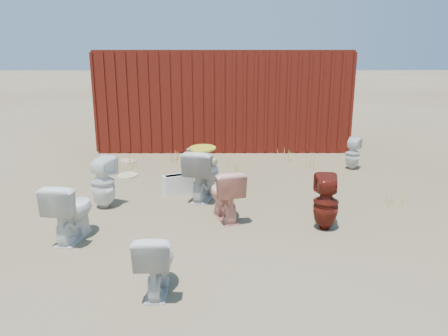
{
  "coord_description": "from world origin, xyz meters",
  "views": [
    {
      "loc": [
        -0.03,
        -6.19,
        2.38
      ],
      "look_at": [
        0.0,
        0.6,
        0.55
      ],
      "focal_mm": 35.0,
      "sensor_mm": 36.0,
      "label": 1
    }
  ],
  "objects_px": {
    "toilet_front_c": "(156,261)",
    "toilet_back_beige_left": "(203,171)",
    "toilet_back_beige_right": "(205,164)",
    "toilet_back_a": "(103,182)",
    "toilet_back_yellowlid": "(203,174)",
    "toilet_back_e": "(353,153)",
    "shipping_container": "(223,98)",
    "toilet_front_a": "(71,210)",
    "toilet_front_pink": "(225,194)",
    "toilet_front_maroon": "(326,202)",
    "loose_tank": "(178,185)"
  },
  "relations": [
    {
      "from": "toilet_front_c",
      "to": "toilet_back_beige_left",
      "type": "height_order",
      "value": "toilet_back_beige_left"
    },
    {
      "from": "toilet_back_beige_right",
      "to": "toilet_back_a",
      "type": "bearing_deg",
      "value": 66.14
    },
    {
      "from": "toilet_front_c",
      "to": "toilet_back_a",
      "type": "height_order",
      "value": "toilet_back_a"
    },
    {
      "from": "toilet_back_yellowlid",
      "to": "toilet_back_e",
      "type": "xyz_separation_m",
      "value": [
        3.01,
        1.85,
        -0.09
      ]
    },
    {
      "from": "toilet_back_beige_left",
      "to": "toilet_back_beige_right",
      "type": "bearing_deg",
      "value": -87.36
    },
    {
      "from": "shipping_container",
      "to": "toilet_front_a",
      "type": "bearing_deg",
      "value": -107.99
    },
    {
      "from": "shipping_container",
      "to": "toilet_back_e",
      "type": "xyz_separation_m",
      "value": [
        2.67,
        -2.64,
        -0.87
      ]
    },
    {
      "from": "toilet_front_pink",
      "to": "toilet_back_beige_left",
      "type": "height_order",
      "value": "toilet_front_pink"
    },
    {
      "from": "toilet_front_a",
      "to": "toilet_front_maroon",
      "type": "bearing_deg",
      "value": -165.38
    },
    {
      "from": "toilet_front_a",
      "to": "toilet_front_maroon",
      "type": "distance_m",
      "value": 3.38
    },
    {
      "from": "toilet_front_a",
      "to": "loose_tank",
      "type": "xyz_separation_m",
      "value": [
        1.2,
        1.8,
        -0.22
      ]
    },
    {
      "from": "loose_tank",
      "to": "toilet_back_beige_left",
      "type": "bearing_deg",
      "value": 7.95
    },
    {
      "from": "toilet_back_beige_left",
      "to": "toilet_back_beige_right",
      "type": "xyz_separation_m",
      "value": [
        0.01,
        0.49,
        0.02
      ]
    },
    {
      "from": "toilet_back_beige_right",
      "to": "toilet_back_yellowlid",
      "type": "relative_size",
      "value": 0.84
    },
    {
      "from": "toilet_front_c",
      "to": "toilet_back_beige_left",
      "type": "distance_m",
      "value": 3.38
    },
    {
      "from": "shipping_container",
      "to": "toilet_back_beige_left",
      "type": "height_order",
      "value": "shipping_container"
    },
    {
      "from": "toilet_back_beige_left",
      "to": "loose_tank",
      "type": "bearing_deg",
      "value": 35.7
    },
    {
      "from": "toilet_front_pink",
      "to": "toilet_back_beige_right",
      "type": "relative_size",
      "value": 1.07
    },
    {
      "from": "toilet_back_a",
      "to": "toilet_back_yellowlid",
      "type": "height_order",
      "value": "toilet_back_yellowlid"
    },
    {
      "from": "loose_tank",
      "to": "toilet_front_pink",
      "type": "bearing_deg",
      "value": -78.17
    },
    {
      "from": "shipping_container",
      "to": "toilet_back_a",
      "type": "distance_m",
      "value": 5.33
    },
    {
      "from": "toilet_back_beige_left",
      "to": "loose_tank",
      "type": "height_order",
      "value": "toilet_back_beige_left"
    },
    {
      "from": "toilet_front_pink",
      "to": "loose_tank",
      "type": "relative_size",
      "value": 1.51
    },
    {
      "from": "toilet_front_c",
      "to": "toilet_back_yellowlid",
      "type": "bearing_deg",
      "value": -97.57
    },
    {
      "from": "shipping_container",
      "to": "toilet_front_pink",
      "type": "relative_size",
      "value": 7.95
    },
    {
      "from": "toilet_front_pink",
      "to": "toilet_back_beige_right",
      "type": "bearing_deg",
      "value": -96.38
    },
    {
      "from": "toilet_back_a",
      "to": "toilet_back_yellowlid",
      "type": "bearing_deg",
      "value": -139.12
    },
    {
      "from": "toilet_front_a",
      "to": "toilet_back_beige_left",
      "type": "distance_m",
      "value": 2.63
    },
    {
      "from": "toilet_front_maroon",
      "to": "toilet_back_yellowlid",
      "type": "height_order",
      "value": "toilet_back_yellowlid"
    },
    {
      "from": "shipping_container",
      "to": "toilet_front_a",
      "type": "xyz_separation_m",
      "value": [
        -1.98,
        -6.11,
        -0.81
      ]
    },
    {
      "from": "toilet_front_c",
      "to": "toilet_back_beige_left",
      "type": "relative_size",
      "value": 0.99
    },
    {
      "from": "toilet_front_c",
      "to": "loose_tank",
      "type": "height_order",
      "value": "toilet_front_c"
    },
    {
      "from": "toilet_front_pink",
      "to": "toilet_back_a",
      "type": "xyz_separation_m",
      "value": [
        -1.89,
        0.48,
        0.03
      ]
    },
    {
      "from": "toilet_front_maroon",
      "to": "toilet_back_beige_left",
      "type": "relative_size",
      "value": 1.13
    },
    {
      "from": "toilet_front_a",
      "to": "toilet_front_maroon",
      "type": "xyz_separation_m",
      "value": [
        3.37,
        0.32,
        -0.01
      ]
    },
    {
      "from": "toilet_front_pink",
      "to": "toilet_back_a",
      "type": "height_order",
      "value": "toilet_back_a"
    },
    {
      "from": "toilet_front_a",
      "to": "toilet_front_pink",
      "type": "relative_size",
      "value": 1.04
    },
    {
      "from": "toilet_back_e",
      "to": "loose_tank",
      "type": "relative_size",
      "value": 1.32
    },
    {
      "from": "toilet_back_a",
      "to": "toilet_back_beige_left",
      "type": "relative_size",
      "value": 1.21
    },
    {
      "from": "toilet_back_e",
      "to": "toilet_back_beige_left",
      "type": "bearing_deg",
      "value": 56.34
    },
    {
      "from": "toilet_back_beige_right",
      "to": "loose_tank",
      "type": "relative_size",
      "value": 1.41
    },
    {
      "from": "shipping_container",
      "to": "toilet_front_c",
      "type": "height_order",
      "value": "shipping_container"
    },
    {
      "from": "toilet_back_beige_left",
      "to": "toilet_back_a",
      "type": "bearing_deg",
      "value": 33.73
    },
    {
      "from": "toilet_front_maroon",
      "to": "toilet_back_beige_right",
      "type": "bearing_deg",
      "value": -47.15
    },
    {
      "from": "toilet_front_c",
      "to": "toilet_back_yellowlid",
      "type": "height_order",
      "value": "toilet_back_yellowlid"
    },
    {
      "from": "toilet_front_pink",
      "to": "toilet_front_c",
      "type": "height_order",
      "value": "toilet_front_pink"
    },
    {
      "from": "toilet_front_a",
      "to": "toilet_front_c",
      "type": "bearing_deg",
      "value": 144.01
    },
    {
      "from": "toilet_front_maroon",
      "to": "shipping_container",
      "type": "bearing_deg",
      "value": -71.45
    },
    {
      "from": "toilet_back_e",
      "to": "toilet_front_c",
      "type": "bearing_deg",
      "value": 86.25
    },
    {
      "from": "toilet_back_e",
      "to": "toilet_front_pink",
      "type": "bearing_deg",
      "value": 77.64
    }
  ]
}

